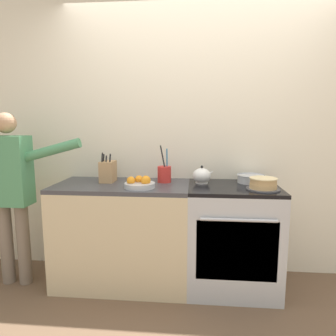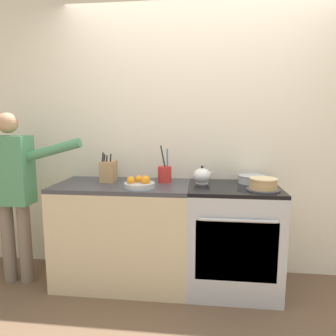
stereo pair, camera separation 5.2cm
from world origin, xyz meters
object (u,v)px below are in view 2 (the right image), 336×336
at_px(knife_block, 109,171).
at_px(fruit_bowl, 140,184).
at_px(layer_cake, 263,184).
at_px(utensil_crock, 165,174).
at_px(mixing_bowl, 252,179).
at_px(stove_range, 232,238).
at_px(person_baker, 13,184).
at_px(tea_kettle, 202,176).

relative_size(knife_block, fruit_bowl, 1.07).
bearing_deg(layer_cake, utensil_crock, 164.50).
bearing_deg(utensil_crock, knife_block, -177.11).
xyz_separation_m(mixing_bowl, knife_block, (-1.27, -0.07, 0.06)).
height_order(stove_range, person_baker, person_baker).
bearing_deg(knife_block, tea_kettle, 0.93).
height_order(layer_cake, tea_kettle, tea_kettle).
bearing_deg(knife_block, stove_range, -4.50).
bearing_deg(utensil_crock, tea_kettle, -2.05).
height_order(stove_range, tea_kettle, tea_kettle).
bearing_deg(utensil_crock, person_baker, -170.19).
relative_size(knife_block, utensil_crock, 0.81).
xyz_separation_m(layer_cake, fruit_bowl, (-0.99, -0.03, -0.01)).
height_order(layer_cake, utensil_crock, utensil_crock).
bearing_deg(tea_kettle, stove_range, -20.78).
height_order(tea_kettle, knife_block, knife_block).
bearing_deg(fruit_bowl, tea_kettle, 25.12).
bearing_deg(utensil_crock, stove_range, -10.66).
bearing_deg(utensil_crock, layer_cake, -15.50).
bearing_deg(person_baker, stove_range, -4.05).
relative_size(mixing_bowl, utensil_crock, 0.73).
xyz_separation_m(stove_range, tea_kettle, (-0.26, 0.10, 0.52)).
height_order(stove_range, knife_block, knife_block).
bearing_deg(fruit_bowl, knife_block, 145.71).
bearing_deg(knife_block, person_baker, -165.92).
relative_size(stove_range, layer_cake, 3.40).
xyz_separation_m(stove_range, person_baker, (-1.90, -0.11, 0.44)).
height_order(knife_block, person_baker, person_baker).
distance_m(stove_range, layer_cake, 0.55).
distance_m(utensil_crock, fruit_bowl, 0.31).
bearing_deg(mixing_bowl, stove_range, -137.35).
xyz_separation_m(layer_cake, tea_kettle, (-0.48, 0.21, 0.02)).
distance_m(stove_range, mixing_bowl, 0.54).
distance_m(mixing_bowl, knife_block, 1.27).
relative_size(stove_range, utensil_crock, 2.72).
bearing_deg(mixing_bowl, utensil_crock, -176.93).
height_order(utensil_crock, fruit_bowl, utensil_crock).
xyz_separation_m(utensil_crock, fruit_bowl, (-0.18, -0.25, -0.04)).
bearing_deg(layer_cake, knife_block, 171.38).
relative_size(utensil_crock, fruit_bowl, 1.32).
bearing_deg(utensil_crock, mixing_bowl, 3.07).
xyz_separation_m(layer_cake, utensil_crock, (-0.81, 0.23, 0.03)).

